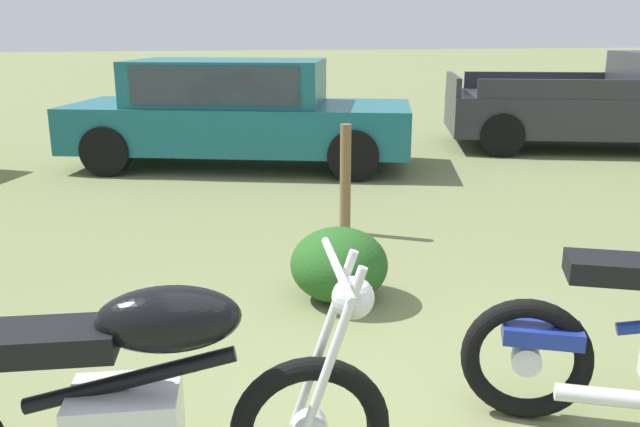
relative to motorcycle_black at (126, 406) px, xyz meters
name	(u,v)px	position (x,y,z in m)	size (l,w,h in m)	color
motorcycle_black	(126,406)	(0.00, 0.00, 0.00)	(2.04, 0.64, 1.02)	black
car_teal	(235,108)	(1.22, 6.77, 0.32)	(4.87, 3.13, 1.43)	#19606B
pickup_truck_charcoal	(632,101)	(7.36, 6.65, 0.27)	(5.38, 3.43, 1.49)	#2D2D33
shrub_low	(339,264)	(1.33, 1.88, -0.22)	(0.67, 0.68, 0.51)	#23571E
fence_post_wooden	(345,180)	(1.80, 3.37, 0.03)	(0.10, 0.10, 1.01)	brown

